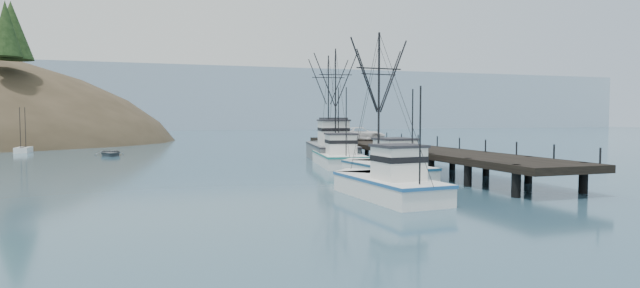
{
  "coord_description": "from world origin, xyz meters",
  "views": [
    {
      "loc": [
        -9.3,
        -29.04,
        4.93
      ],
      "look_at": [
        4.3,
        12.92,
        2.5
      ],
      "focal_mm": 28.0,
      "sensor_mm": 36.0,
      "label": 1
    }
  ],
  "objects_px": {
    "work_vessel": "(330,149)",
    "motorboat": "(110,156)",
    "pier": "(402,149)",
    "pickup_truck": "(362,134)",
    "trawler_near": "(385,169)",
    "trawler_mid": "(386,184)",
    "trawler_far": "(337,157)",
    "pier_shed": "(333,128)"
  },
  "relations": [
    {
      "from": "trawler_near",
      "to": "work_vessel",
      "type": "xyz_separation_m",
      "value": [
        1.6,
        17.7,
        0.41
      ]
    },
    {
      "from": "trawler_near",
      "to": "work_vessel",
      "type": "height_order",
      "value": "work_vessel"
    },
    {
      "from": "trawler_mid",
      "to": "pickup_truck",
      "type": "height_order",
      "value": "trawler_mid"
    },
    {
      "from": "trawler_mid",
      "to": "work_vessel",
      "type": "distance_m",
      "value": 26.36
    },
    {
      "from": "work_vessel",
      "to": "pickup_truck",
      "type": "xyz_separation_m",
      "value": [
        5.14,
        3.13,
        1.59
      ]
    },
    {
      "from": "trawler_mid",
      "to": "motorboat",
      "type": "height_order",
      "value": "trawler_mid"
    },
    {
      "from": "trawler_near",
      "to": "trawler_mid",
      "type": "bearing_deg",
      "value": -114.88
    },
    {
      "from": "pier_shed",
      "to": "trawler_far",
      "type": "bearing_deg",
      "value": -107.96
    },
    {
      "from": "trawler_mid",
      "to": "pickup_truck",
      "type": "relative_size",
      "value": 1.78
    },
    {
      "from": "pier",
      "to": "trawler_mid",
      "type": "distance_m",
      "value": 20.22
    },
    {
      "from": "pier",
      "to": "motorboat",
      "type": "relative_size",
      "value": 8.69
    },
    {
      "from": "trawler_near",
      "to": "trawler_far",
      "type": "height_order",
      "value": "trawler_far"
    },
    {
      "from": "pier",
      "to": "pickup_truck",
      "type": "bearing_deg",
      "value": 88.15
    },
    {
      "from": "pickup_truck",
      "to": "motorboat",
      "type": "relative_size",
      "value": 1.17
    },
    {
      "from": "trawler_mid",
      "to": "trawler_far",
      "type": "bearing_deg",
      "value": 78.35
    },
    {
      "from": "work_vessel",
      "to": "pickup_truck",
      "type": "height_order",
      "value": "work_vessel"
    },
    {
      "from": "pier",
      "to": "trawler_mid",
      "type": "relative_size",
      "value": 4.19
    },
    {
      "from": "trawler_near",
      "to": "trawler_mid",
      "type": "distance_m",
      "value": 8.93
    },
    {
      "from": "trawler_mid",
      "to": "motorboat",
      "type": "relative_size",
      "value": 2.08
    },
    {
      "from": "trawler_near",
      "to": "pier_shed",
      "type": "xyz_separation_m",
      "value": [
        5.38,
        27.37,
        2.6
      ]
    },
    {
      "from": "trawler_near",
      "to": "pickup_truck",
      "type": "xyz_separation_m",
      "value": [
        6.74,
        20.83,
        2.0
      ]
    },
    {
      "from": "pier",
      "to": "pickup_truck",
      "type": "height_order",
      "value": "pickup_truck"
    },
    {
      "from": "pier_shed",
      "to": "pickup_truck",
      "type": "relative_size",
      "value": 0.54
    },
    {
      "from": "pier",
      "to": "trawler_far",
      "type": "xyz_separation_m",
      "value": [
        -6.0,
        2.56,
        -0.87
      ]
    },
    {
      "from": "pickup_truck",
      "to": "trawler_near",
      "type": "bearing_deg",
      "value": -176.35
    },
    {
      "from": "trawler_far",
      "to": "motorboat",
      "type": "height_order",
      "value": "trawler_far"
    },
    {
      "from": "trawler_far",
      "to": "pickup_truck",
      "type": "distance_m",
      "value": 11.13
    },
    {
      "from": "work_vessel",
      "to": "pickup_truck",
      "type": "bearing_deg",
      "value": 31.38
    },
    {
      "from": "pier",
      "to": "pickup_truck",
      "type": "distance_m",
      "value": 11.53
    },
    {
      "from": "pier",
      "to": "trawler_far",
      "type": "height_order",
      "value": "trawler_far"
    },
    {
      "from": "pier",
      "to": "pier_shed",
      "type": "bearing_deg",
      "value": 93.17
    },
    {
      "from": "work_vessel",
      "to": "motorboat",
      "type": "distance_m",
      "value": 28.37
    },
    {
      "from": "pier",
      "to": "trawler_near",
      "type": "xyz_separation_m",
      "value": [
        -6.37,
        -9.37,
        -0.87
      ]
    },
    {
      "from": "pickup_truck",
      "to": "motorboat",
      "type": "distance_m",
      "value": 31.75
    },
    {
      "from": "trawler_far",
      "to": "work_vessel",
      "type": "relative_size",
      "value": 0.84
    },
    {
      "from": "trawler_mid",
      "to": "trawler_far",
      "type": "height_order",
      "value": "trawler_far"
    },
    {
      "from": "trawler_mid",
      "to": "pier_shed",
      "type": "distance_m",
      "value": 36.72
    },
    {
      "from": "pier",
      "to": "pickup_truck",
      "type": "xyz_separation_m",
      "value": [
        0.37,
        11.47,
        1.13
      ]
    },
    {
      "from": "pickup_truck",
      "to": "trawler_mid",
      "type": "bearing_deg",
      "value": -178.36
    },
    {
      "from": "trawler_mid",
      "to": "trawler_far",
      "type": "xyz_separation_m",
      "value": [
        4.13,
        20.04,
        0.0
      ]
    },
    {
      "from": "trawler_mid",
      "to": "work_vessel",
      "type": "xyz_separation_m",
      "value": [
        5.36,
        25.8,
        0.41
      ]
    },
    {
      "from": "work_vessel",
      "to": "motorboat",
      "type": "height_order",
      "value": "work_vessel"
    }
  ]
}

